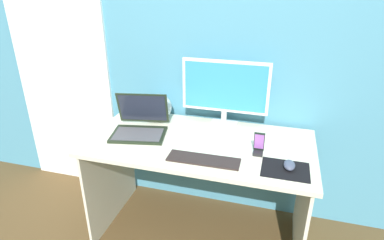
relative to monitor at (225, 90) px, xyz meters
name	(u,v)px	position (x,y,z in m)	size (l,w,h in m)	color
ground_plane	(199,232)	(-0.10, -0.27, -0.99)	(8.00, 8.00, 0.00)	#513C21
wall_back	(216,45)	(-0.10, 0.14, 0.26)	(6.00, 0.04, 2.50)	teal
door_left	(62,68)	(-1.32, 0.11, 0.02)	(0.82, 0.02, 2.02)	white
desk	(200,162)	(-0.10, -0.27, -0.41)	(1.39, 0.71, 0.73)	beige
monitor	(225,90)	(0.00, 0.00, 0.00)	(0.57, 0.14, 0.45)	silver
laptop	(140,125)	(-0.51, -0.25, -0.21)	(0.39, 0.38, 0.24)	black
fishbowl	(159,107)	(-0.47, -0.01, -0.17)	(0.19, 0.19, 0.19)	silver
keyboard_external	(203,160)	(-0.02, -0.48, -0.25)	(0.41, 0.12, 0.01)	black
mousepad	(285,169)	(0.42, -0.46, -0.26)	(0.25, 0.20, 0.00)	black
mouse	(289,165)	(0.44, -0.44, -0.24)	(0.06, 0.10, 0.04)	#40475E
phone_in_dock	(259,147)	(0.27, -0.33, -0.21)	(0.06, 0.06, 0.14)	black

